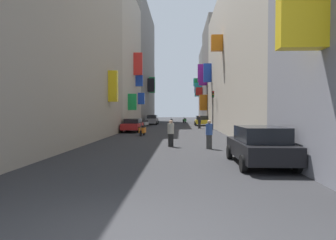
# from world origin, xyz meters

# --- Properties ---
(ground_plane) EXTENTS (140.00, 140.00, 0.00)m
(ground_plane) POSITION_xyz_m (0.00, 30.00, 0.00)
(ground_plane) COLOR #2D2D30
(building_left_near) EXTENTS (6.85, 24.37, 13.63)m
(building_left_near) POSITION_xyz_m (-8.00, 12.19, 6.81)
(building_left_near) COLOR #9E9384
(building_left_near) RESTS_ON ground
(building_left_mid_a) EXTENTS (7.11, 13.53, 16.95)m
(building_left_mid_a) POSITION_xyz_m (-7.99, 31.14, 8.47)
(building_left_mid_a) COLOR #B2A899
(building_left_mid_a) RESTS_ON ground
(building_left_mid_b) EXTENTS (7.20, 22.09, 21.44)m
(building_left_mid_b) POSITION_xyz_m (-8.00, 48.95, 10.72)
(building_left_mid_b) COLOR slate
(building_left_mid_b) RESTS_ON ground
(building_right_mid_a) EXTENTS (7.12, 28.63, 14.64)m
(building_right_mid_a) POSITION_xyz_m (8.00, 23.37, 7.32)
(building_right_mid_a) COLOR #B2A899
(building_right_mid_a) RESTS_ON ground
(building_right_mid_b) EXTENTS (7.37, 12.28, 16.62)m
(building_right_mid_b) POSITION_xyz_m (7.98, 43.81, 8.30)
(building_right_mid_b) COLOR slate
(building_right_mid_b) RESTS_ON ground
(building_right_mid_c) EXTENTS (7.35, 10.04, 14.68)m
(building_right_mid_c) POSITION_xyz_m (7.98, 54.98, 7.34)
(building_right_mid_c) COLOR slate
(building_right_mid_c) RESTS_ON ground
(parked_car_black) EXTENTS (2.02, 4.20, 1.52)m
(parked_car_black) POSITION_xyz_m (4.01, 6.66, 0.79)
(parked_car_black) COLOR black
(parked_car_black) RESTS_ON ground
(parked_car_yellow) EXTENTS (2.01, 4.17, 1.47)m
(parked_car_yellow) POSITION_xyz_m (4.06, 38.04, 0.77)
(parked_car_yellow) COLOR gold
(parked_car_yellow) RESTS_ON ground
(parked_car_red) EXTENTS (1.86, 4.45, 1.35)m
(parked_car_red) POSITION_xyz_m (-4.00, 24.58, 0.72)
(parked_car_red) COLOR #B21E1E
(parked_car_red) RESTS_ON ground
(parked_car_grey) EXTENTS (1.89, 4.31, 1.54)m
(parked_car_grey) POSITION_xyz_m (-3.69, 41.35, 0.80)
(parked_car_grey) COLOR slate
(parked_car_grey) RESTS_ON ground
(scooter_green) EXTENTS (0.72, 1.96, 1.13)m
(scooter_green) POSITION_xyz_m (1.67, 48.08, 0.46)
(scooter_green) COLOR #287F3D
(scooter_green) RESTS_ON ground
(scooter_white) EXTENTS (0.50, 1.89, 1.13)m
(scooter_white) POSITION_xyz_m (-0.57, 42.33, 0.46)
(scooter_white) COLOR silver
(scooter_white) RESTS_ON ground
(scooter_silver) EXTENTS (0.73, 1.91, 1.13)m
(scooter_silver) POSITION_xyz_m (-3.91, 34.66, 0.46)
(scooter_silver) COLOR #ADADB2
(scooter_silver) RESTS_ON ground
(scooter_orange) EXTENTS (0.53, 1.79, 1.13)m
(scooter_orange) POSITION_xyz_m (-2.40, 20.17, 0.46)
(scooter_orange) COLOR orange
(scooter_orange) RESTS_ON ground
(pedestrian_crossing) EXTENTS (0.51, 0.51, 1.62)m
(pedestrian_crossing) POSITION_xyz_m (2.53, 11.45, 0.80)
(pedestrian_crossing) COLOR #373737
(pedestrian_crossing) RESTS_ON ground
(pedestrian_near_left) EXTENTS (0.50, 0.50, 1.59)m
(pedestrian_near_left) POSITION_xyz_m (0.36, 12.34, 0.79)
(pedestrian_near_left) COLOR black
(pedestrian_near_left) RESTS_ON ground
(pedestrian_near_right) EXTENTS (0.50, 0.50, 1.65)m
(pedestrian_near_right) POSITION_xyz_m (3.25, 30.56, 0.82)
(pedestrian_near_right) COLOR black
(pedestrian_near_right) RESTS_ON ground
(traffic_light_near_corner) EXTENTS (0.26, 0.34, 4.44)m
(traffic_light_near_corner) POSITION_xyz_m (4.60, 27.97, 3.01)
(traffic_light_near_corner) COLOR #2D2D2D
(traffic_light_near_corner) RESTS_ON ground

